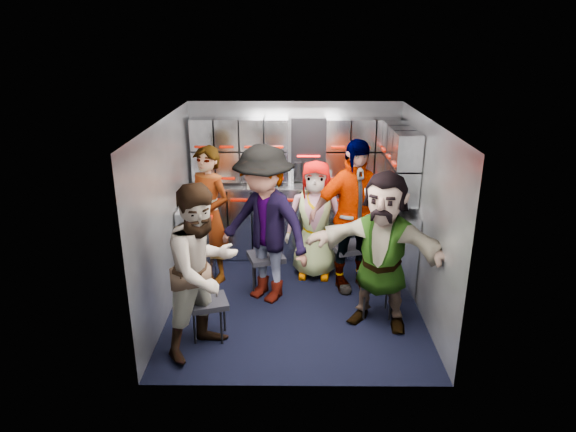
{
  "coord_description": "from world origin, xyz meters",
  "views": [
    {
      "loc": [
        -0.04,
        -5.26,
        2.98
      ],
      "look_at": [
        -0.08,
        0.35,
        0.93
      ],
      "focal_mm": 32.0,
      "sensor_mm": 36.0,
      "label": 1
    }
  ],
  "objects_px": {
    "attendant_standing": "(209,215)",
    "attendant_arc_b": "(265,225)",
    "attendant_arc_d": "(353,216)",
    "attendant_arc_e": "(382,251)",
    "jump_seat_center": "(314,241)",
    "attendant_arc_a": "(203,270)",
    "jump_seat_mid_left": "(266,259)",
    "jump_seat_near_right": "(377,282)",
    "attendant_arc_c": "(315,220)",
    "jump_seat_near_left": "(209,304)",
    "jump_seat_mid_right": "(349,249)"
  },
  "relations": [
    {
      "from": "jump_seat_center",
      "to": "jump_seat_mid_right",
      "type": "height_order",
      "value": "jump_seat_mid_right"
    },
    {
      "from": "jump_seat_near_right",
      "to": "attendant_arc_d",
      "type": "height_order",
      "value": "attendant_arc_d"
    },
    {
      "from": "jump_seat_near_left",
      "to": "jump_seat_mid_left",
      "type": "height_order",
      "value": "jump_seat_mid_left"
    },
    {
      "from": "jump_seat_mid_right",
      "to": "jump_seat_near_right",
      "type": "xyz_separation_m",
      "value": [
        0.21,
        -0.83,
        -0.02
      ]
    },
    {
      "from": "attendant_standing",
      "to": "attendant_arc_b",
      "type": "relative_size",
      "value": 0.93
    },
    {
      "from": "jump_seat_mid_right",
      "to": "attendant_arc_c",
      "type": "height_order",
      "value": "attendant_arc_c"
    },
    {
      "from": "jump_seat_center",
      "to": "attendant_arc_e",
      "type": "bearing_deg",
      "value": -64.41
    },
    {
      "from": "jump_seat_near_left",
      "to": "jump_seat_center",
      "type": "bearing_deg",
      "value": 55.32
    },
    {
      "from": "jump_seat_mid_left",
      "to": "jump_seat_mid_right",
      "type": "xyz_separation_m",
      "value": [
        1.02,
        0.27,
        0.01
      ]
    },
    {
      "from": "jump_seat_near_left",
      "to": "attendant_standing",
      "type": "xyz_separation_m",
      "value": [
        -0.18,
        1.33,
        0.47
      ]
    },
    {
      "from": "jump_seat_mid_left",
      "to": "attendant_arc_d",
      "type": "relative_size",
      "value": 0.27
    },
    {
      "from": "attendant_arc_b",
      "to": "attendant_arc_e",
      "type": "height_order",
      "value": "attendant_arc_b"
    },
    {
      "from": "jump_seat_mid_left",
      "to": "attendant_standing",
      "type": "bearing_deg",
      "value": 156.2
    },
    {
      "from": "jump_seat_mid_left",
      "to": "attendant_arc_c",
      "type": "bearing_deg",
      "value": 35.13
    },
    {
      "from": "jump_seat_center",
      "to": "attendant_arc_a",
      "type": "height_order",
      "value": "attendant_arc_a"
    },
    {
      "from": "jump_seat_near_left",
      "to": "attendant_arc_a",
      "type": "relative_size",
      "value": 0.27
    },
    {
      "from": "jump_seat_center",
      "to": "attendant_arc_e",
      "type": "xyz_separation_m",
      "value": [
        0.64,
        -1.33,
        0.46
      ]
    },
    {
      "from": "jump_seat_center",
      "to": "attendant_arc_b",
      "type": "xyz_separation_m",
      "value": [
        -0.59,
        -0.78,
        0.53
      ]
    },
    {
      "from": "jump_seat_near_right",
      "to": "attendant_arc_b",
      "type": "xyz_separation_m",
      "value": [
        -1.23,
        0.37,
        0.51
      ]
    },
    {
      "from": "jump_seat_near_left",
      "to": "jump_seat_near_right",
      "type": "xyz_separation_m",
      "value": [
        1.76,
        0.47,
        0.02
      ]
    },
    {
      "from": "attendant_standing",
      "to": "attendant_arc_d",
      "type": "height_order",
      "value": "attendant_arc_d"
    },
    {
      "from": "jump_seat_mid_left",
      "to": "attendant_standing",
      "type": "relative_size",
      "value": 0.29
    },
    {
      "from": "jump_seat_mid_left",
      "to": "attendant_arc_c",
      "type": "xyz_separation_m",
      "value": [
        0.59,
        0.42,
        0.34
      ]
    },
    {
      "from": "attendant_arc_b",
      "to": "jump_seat_center",
      "type": "bearing_deg",
      "value": 87.58
    },
    {
      "from": "jump_seat_near_left",
      "to": "jump_seat_center",
      "type": "xyz_separation_m",
      "value": [
        1.12,
        1.62,
        0.0
      ]
    },
    {
      "from": "jump_seat_near_right",
      "to": "attendant_arc_d",
      "type": "bearing_deg",
      "value": 108.28
    },
    {
      "from": "attendant_standing",
      "to": "attendant_arc_e",
      "type": "xyz_separation_m",
      "value": [
        1.94,
        -1.04,
        -0.01
      ]
    },
    {
      "from": "jump_seat_center",
      "to": "attendant_standing",
      "type": "distance_m",
      "value": 1.41
    },
    {
      "from": "jump_seat_near_left",
      "to": "attendant_arc_d",
      "type": "distance_m",
      "value": 1.98
    },
    {
      "from": "jump_seat_near_left",
      "to": "jump_seat_mid_right",
      "type": "height_order",
      "value": "jump_seat_mid_right"
    },
    {
      "from": "jump_seat_center",
      "to": "attendant_arc_c",
      "type": "xyz_separation_m",
      "value": [
        -0.0,
        -0.18,
        0.37
      ]
    },
    {
      "from": "jump_seat_center",
      "to": "jump_seat_near_right",
      "type": "relative_size",
      "value": 0.96
    },
    {
      "from": "attendant_standing",
      "to": "attendant_arc_b",
      "type": "xyz_separation_m",
      "value": [
        0.71,
        -0.49,
        0.06
      ]
    },
    {
      "from": "attendant_arc_c",
      "to": "attendant_arc_a",
      "type": "bearing_deg",
      "value": -119.02
    },
    {
      "from": "attendant_arc_a",
      "to": "attendant_arc_b",
      "type": "height_order",
      "value": "attendant_arc_b"
    },
    {
      "from": "jump_seat_mid_left",
      "to": "attendant_arc_a",
      "type": "bearing_deg",
      "value": -113.68
    },
    {
      "from": "attendant_arc_d",
      "to": "attendant_arc_e",
      "type": "distance_m",
      "value": 0.86
    },
    {
      "from": "attendant_arc_a",
      "to": "attendant_arc_d",
      "type": "height_order",
      "value": "attendant_arc_d"
    },
    {
      "from": "jump_seat_near_right",
      "to": "attendant_standing",
      "type": "relative_size",
      "value": 0.27
    },
    {
      "from": "jump_seat_mid_left",
      "to": "jump_seat_center",
      "type": "bearing_deg",
      "value": 45.19
    },
    {
      "from": "attendant_standing",
      "to": "attendant_arc_c",
      "type": "height_order",
      "value": "attendant_standing"
    },
    {
      "from": "attendant_arc_c",
      "to": "attendant_arc_d",
      "type": "xyz_separation_m",
      "value": [
        0.42,
        -0.32,
        0.17
      ]
    },
    {
      "from": "jump_seat_center",
      "to": "attendant_arc_a",
      "type": "relative_size",
      "value": 0.26
    },
    {
      "from": "jump_seat_mid_left",
      "to": "jump_seat_near_right",
      "type": "xyz_separation_m",
      "value": [
        1.23,
        -0.55,
        -0.01
      ]
    },
    {
      "from": "attendant_arc_c",
      "to": "attendant_arc_d",
      "type": "distance_m",
      "value": 0.56
    },
    {
      "from": "attendant_standing",
      "to": "attendant_arc_b",
      "type": "height_order",
      "value": "attendant_arc_b"
    },
    {
      "from": "jump_seat_center",
      "to": "jump_seat_mid_right",
      "type": "distance_m",
      "value": 0.53
    },
    {
      "from": "attendant_standing",
      "to": "attendant_arc_c",
      "type": "bearing_deg",
      "value": 38.23
    },
    {
      "from": "attendant_arc_c",
      "to": "jump_seat_center",
      "type": "bearing_deg",
      "value": 95.66
    },
    {
      "from": "jump_seat_center",
      "to": "attendant_arc_e",
      "type": "height_order",
      "value": "attendant_arc_e"
    }
  ]
}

